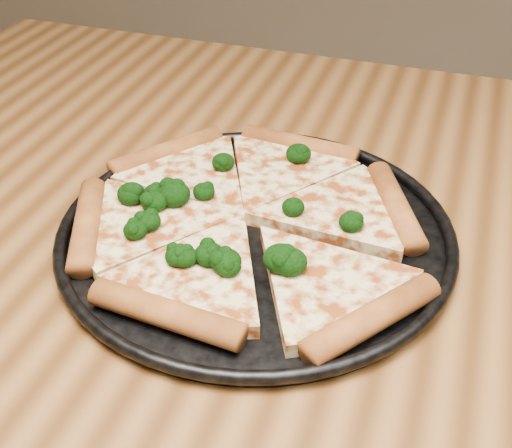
% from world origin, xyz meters
% --- Properties ---
extents(dining_table, '(1.20, 0.90, 0.75)m').
position_xyz_m(dining_table, '(0.00, 0.00, 0.66)').
color(dining_table, brown).
rests_on(dining_table, ground).
extents(pizza_pan, '(0.34, 0.34, 0.02)m').
position_xyz_m(pizza_pan, '(-0.08, 0.03, 0.76)').
color(pizza_pan, black).
rests_on(pizza_pan, dining_table).
extents(pizza, '(0.33, 0.30, 0.02)m').
position_xyz_m(pizza, '(-0.09, 0.04, 0.77)').
color(pizza, '#FFDF9C').
rests_on(pizza, pizza_pan).
extents(broccoli_florets, '(0.22, 0.20, 0.02)m').
position_xyz_m(broccoli_florets, '(-0.11, 0.02, 0.78)').
color(broccoli_florets, black).
rests_on(broccoli_florets, pizza).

